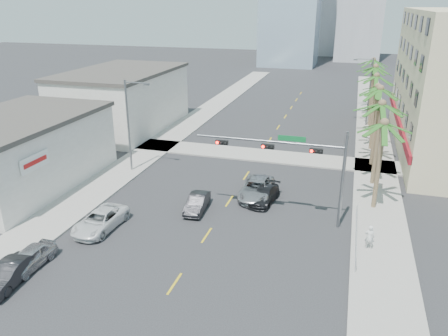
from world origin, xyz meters
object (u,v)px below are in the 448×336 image
object	(u,v)px
car_lane_left	(197,203)
car_lane_center	(257,189)
car_parked_far	(100,220)
car_parked_near	(30,258)
car_parked_mid	(9,274)
car_lane_right	(264,195)
traffic_signal_mast	(299,159)
pedestrian	(369,237)

from	to	relation	value
car_lane_left	car_lane_center	distance (m)	5.59
car_parked_far	car_lane_left	distance (m)	7.60
car_parked_near	car_parked_far	world-z (taller)	car_parked_far
car_parked_mid	car_lane_left	world-z (taller)	car_parked_mid
car_parked_mid	car_parked_far	size ratio (longest dim) A/B	0.81
car_parked_near	car_lane_right	bearing A→B (deg)	49.15
car_lane_left	car_parked_far	bearing A→B (deg)	-144.31
car_parked_mid	car_lane_center	bearing A→B (deg)	48.07
traffic_signal_mast	car_lane_left	size ratio (longest dim) A/B	2.84
car_lane_left	car_lane_right	distance (m)	5.74
car_lane_left	car_lane_right	world-z (taller)	car_lane_left
car_parked_near	car_lane_left	world-z (taller)	car_parked_near
car_parked_mid	car_lane_center	world-z (taller)	car_lane_center
car_lane_right	pedestrian	bearing A→B (deg)	-25.83
car_parked_mid	car_lane_right	bearing A→B (deg)	44.66
car_lane_left	car_lane_center	world-z (taller)	car_lane_center
traffic_signal_mast	car_lane_right	bearing A→B (deg)	137.16
car_parked_near	traffic_signal_mast	bearing A→B (deg)	36.77
traffic_signal_mast	car_lane_left	bearing A→B (deg)	-177.61
car_lane_right	car_parked_mid	bearing A→B (deg)	-120.64
car_parked_far	car_lane_center	bearing A→B (deg)	44.68
traffic_signal_mast	car_parked_far	bearing A→B (deg)	-158.81
car_parked_near	car_lane_left	size ratio (longest dim) A/B	1.00
car_parked_near	car_parked_mid	xyz separation A→B (m)	(0.00, -1.79, 0.01)
car_parked_near	car_lane_right	size ratio (longest dim) A/B	0.92
car_lane_right	car_parked_far	bearing A→B (deg)	-135.31
traffic_signal_mast	car_parked_near	world-z (taller)	traffic_signal_mast
traffic_signal_mast	car_parked_mid	size ratio (longest dim) A/B	2.72
traffic_signal_mast	pedestrian	world-z (taller)	traffic_signal_mast
traffic_signal_mast	car_parked_far	size ratio (longest dim) A/B	2.21
car_parked_mid	car_parked_far	world-z (taller)	car_parked_far
car_lane_left	pedestrian	world-z (taller)	pedestrian
car_parked_near	pedestrian	distance (m)	22.08
traffic_signal_mast	car_parked_mid	bearing A→B (deg)	-140.08
car_parked_far	car_lane_center	size ratio (longest dim) A/B	0.92
car_parked_near	car_lane_center	bearing A→B (deg)	52.84
traffic_signal_mast	car_lane_center	size ratio (longest dim) A/B	2.02
traffic_signal_mast	car_lane_center	bearing A→B (deg)	136.74
car_parked_near	car_lane_left	xyz separation A→B (m)	(7.38, 10.59, -0.02)
car_parked_near	pedestrian	world-z (taller)	pedestrian
car_parked_far	car_lane_left	xyz separation A→B (m)	(5.78, 4.94, -0.06)
car_parked_mid	pedestrian	xyz separation A→B (m)	(20.52, 9.93, 0.34)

